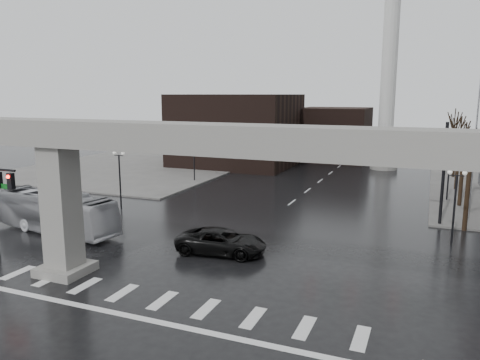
# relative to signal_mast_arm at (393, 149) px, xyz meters

# --- Properties ---
(ground) EXTENTS (160.00, 160.00, 0.00)m
(ground) POSITION_rel_signal_mast_arm_xyz_m (-8.99, -18.80, -5.83)
(ground) COLOR black
(ground) RESTS_ON ground
(sidewalk_nw) EXTENTS (28.00, 36.00, 0.15)m
(sidewalk_nw) POSITION_rel_signal_mast_arm_xyz_m (-34.99, 17.20, -5.75)
(sidewalk_nw) COLOR slate
(sidewalk_nw) RESTS_ON ground
(elevated_guideway) EXTENTS (48.00, 2.60, 8.70)m
(elevated_guideway) POSITION_rel_signal_mast_arm_xyz_m (-7.73, -18.80, 1.05)
(elevated_guideway) COLOR gray
(elevated_guideway) RESTS_ON ground
(building_far_left) EXTENTS (16.00, 14.00, 10.00)m
(building_far_left) POSITION_rel_signal_mast_arm_xyz_m (-22.99, 23.20, -0.83)
(building_far_left) COLOR black
(building_far_left) RESTS_ON ground
(building_far_mid) EXTENTS (10.00, 10.00, 8.00)m
(building_far_mid) POSITION_rel_signal_mast_arm_xyz_m (-10.99, 33.20, -1.83)
(building_far_mid) COLOR black
(building_far_mid) RESTS_ON ground
(smokestack) EXTENTS (3.60, 3.60, 30.00)m
(smokestack) POSITION_rel_signal_mast_arm_xyz_m (-2.99, 27.20, 7.52)
(smokestack) COLOR silver
(smokestack) RESTS_ON ground
(signal_mast_arm) EXTENTS (12.12, 0.43, 8.00)m
(signal_mast_arm) POSITION_rel_signal_mast_arm_xyz_m (0.00, 0.00, 0.00)
(signal_mast_arm) COLOR black
(signal_mast_arm) RESTS_ON ground
(flagpole_assembly) EXTENTS (2.06, 0.12, 12.00)m
(flagpole_assembly) POSITION_rel_signal_mast_arm_xyz_m (6.30, 3.20, 1.70)
(flagpole_assembly) COLOR silver
(flagpole_assembly) RESTS_ON ground
(lamp_right_0) EXTENTS (1.22, 0.32, 5.11)m
(lamp_right_0) POSITION_rel_signal_mast_arm_xyz_m (4.51, -4.80, -2.36)
(lamp_right_0) COLOR black
(lamp_right_0) RESTS_ON ground
(lamp_right_1) EXTENTS (1.22, 0.32, 5.11)m
(lamp_right_1) POSITION_rel_signal_mast_arm_xyz_m (4.51, 9.20, -2.36)
(lamp_right_1) COLOR black
(lamp_right_1) RESTS_ON ground
(lamp_right_2) EXTENTS (1.22, 0.32, 5.11)m
(lamp_right_2) POSITION_rel_signal_mast_arm_xyz_m (4.51, 23.20, -2.36)
(lamp_right_2) COLOR black
(lamp_right_2) RESTS_ON ground
(lamp_left_0) EXTENTS (1.22, 0.32, 5.11)m
(lamp_left_0) POSITION_rel_signal_mast_arm_xyz_m (-22.49, -4.80, -2.36)
(lamp_left_0) COLOR black
(lamp_left_0) RESTS_ON ground
(lamp_left_1) EXTENTS (1.22, 0.32, 5.11)m
(lamp_left_1) POSITION_rel_signal_mast_arm_xyz_m (-22.49, 9.20, -2.36)
(lamp_left_1) COLOR black
(lamp_left_1) RESTS_ON ground
(lamp_left_2) EXTENTS (1.22, 0.32, 5.11)m
(lamp_left_2) POSITION_rel_signal_mast_arm_xyz_m (-22.49, 23.20, -2.36)
(lamp_left_2) COLOR black
(lamp_left_2) RESTS_ON ground
(tree_right_0) EXTENTS (1.09, 1.58, 7.50)m
(tree_right_0) POSITION_rel_signal_mast_arm_xyz_m (5.54, -0.78, -3.04)
(tree_right_0) COLOR black
(tree_right_0) RESTS_ON ground
(tree_right_1) EXTENTS (1.09, 1.61, 7.67)m
(tree_right_1) POSITION_rel_signal_mast_arm_xyz_m (5.54, 7.22, -2.98)
(tree_right_1) COLOR black
(tree_right_1) RESTS_ON ground
(tree_right_2) EXTENTS (1.10, 1.63, 7.85)m
(tree_right_2) POSITION_rel_signal_mast_arm_xyz_m (5.54, 15.22, -2.91)
(tree_right_2) COLOR black
(tree_right_2) RESTS_ON ground
(tree_right_3) EXTENTS (1.11, 1.66, 8.02)m
(tree_right_3) POSITION_rel_signal_mast_arm_xyz_m (5.54, 23.22, -2.85)
(tree_right_3) COLOR black
(tree_right_3) RESTS_ON ground
(tree_right_4) EXTENTS (1.12, 1.69, 8.19)m
(tree_right_4) POSITION_rel_signal_mast_arm_xyz_m (5.54, 31.22, -2.79)
(tree_right_4) COLOR black
(tree_right_4) RESTS_ON ground
(pickup_truck) EXTENTS (5.99, 3.23, 1.60)m
(pickup_truck) POSITION_rel_signal_mast_arm_xyz_m (-9.18, -12.39, -5.03)
(pickup_truck) COLOR black
(pickup_truck) RESTS_ON ground
(city_bus) EXTENTS (11.12, 4.20, 3.02)m
(city_bus) POSITION_rel_signal_mast_arm_xyz_m (-22.42, -12.68, -4.32)
(city_bus) COLOR #B7B7BD
(city_bus) RESTS_ON ground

